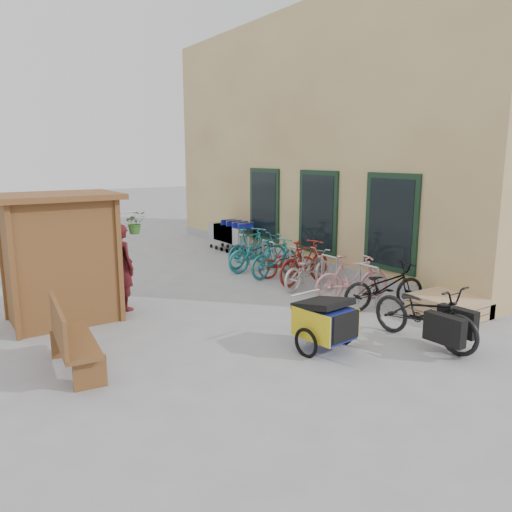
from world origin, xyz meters
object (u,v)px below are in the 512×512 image
bike_4 (287,262)px  bike_6 (258,253)px  shopping_carts (230,233)px  bike_0 (384,286)px  pallet_stack (447,306)px  cargo_bike (426,314)px  child_trailer (325,320)px  bike_7 (250,247)px  kiosk (55,240)px  person_kiosk (123,267)px  bike_3 (305,262)px  bike_2 (308,269)px  bike_1 (352,278)px  bike_5 (275,258)px  bench (69,338)px

bike_4 → bike_6: 1.06m
shopping_carts → bike_0: size_ratio=1.09×
pallet_stack → cargo_bike: size_ratio=0.60×
bike_0 → bike_6: 4.31m
child_trailer → bike_4: child_trailer is taller
bike_7 → pallet_stack: bearing=169.6°
kiosk → pallet_stack: (6.28, -3.87, -1.34)m
person_kiosk → bike_7: 4.70m
bike_3 → bike_6: bearing=-6.0°
child_trailer → bike_6: 5.77m
shopping_carts → bike_4: bearing=-99.1°
bike_6 → bike_3: bearing=-176.7°
person_kiosk → bike_4: bearing=-96.9°
shopping_carts → kiosk: bearing=-145.6°
shopping_carts → bike_2: bearing=-99.5°
bike_3 → bike_4: bike_3 is taller
pallet_stack → bike_1: (-0.74, 1.84, 0.29)m
bike_2 → bike_5: size_ratio=1.02×
cargo_bike → bike_2: 3.92m
cargo_bike → bench: bearing=155.7°
cargo_bike → bike_0: cargo_bike is taller
shopping_carts → person_kiosk: 6.56m
bench → bike_4: (6.06, 2.89, -0.13)m
child_trailer → bike_4: size_ratio=1.01×
pallet_stack → cargo_bike: bearing=-156.1°
bike_1 → child_trailer: bearing=147.3°
cargo_bike → person_kiosk: size_ratio=1.15×
bike_6 → kiosk: bearing=103.4°
bike_0 → bike_7: (-0.10, 4.82, 0.08)m
bike_7 → bike_5: bearing=157.3°
bike_6 → cargo_bike: bearing=171.7°
person_kiosk → shopping_carts: bearing=-61.2°
bike_1 → bike_6: bearing=21.1°
bike_1 → bike_5: size_ratio=1.00×
kiosk → bike_7: kiosk is taller
bench → person_kiosk: person_kiosk is taller
child_trailer → cargo_bike: 1.72m
cargo_bike → bike_7: bike_7 is taller
bike_1 → bike_3: bike_3 is taller
bike_0 → bike_5: (-0.23, 3.45, 0.03)m
cargo_bike → bike_5: cargo_bike is taller
bike_2 → bike_4: bike_2 is taller
child_trailer → bike_6: bearing=60.5°
bike_6 → bike_2: bearing=177.7°
bike_2 → bike_4: 1.13m
person_kiosk → cargo_bike: bearing=-154.2°
pallet_stack → bike_3: (-0.66, 3.53, 0.33)m
person_kiosk → bike_1: person_kiosk is taller
bench → cargo_bike: cargo_bike is taller
kiosk → bike_1: 5.99m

